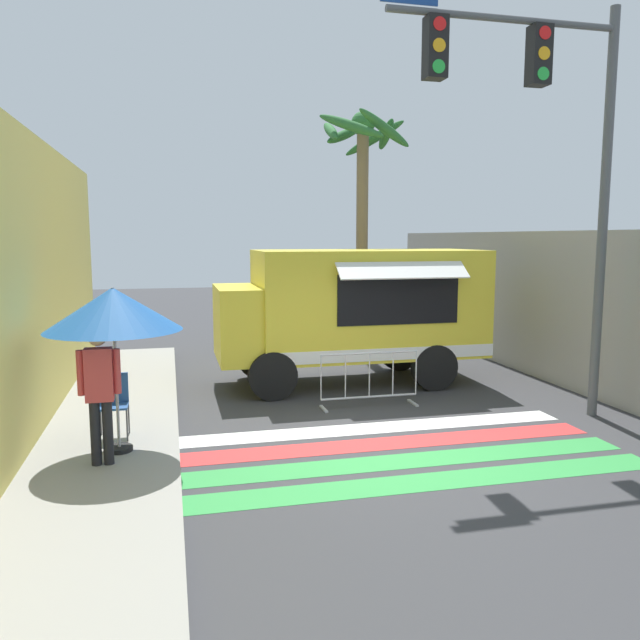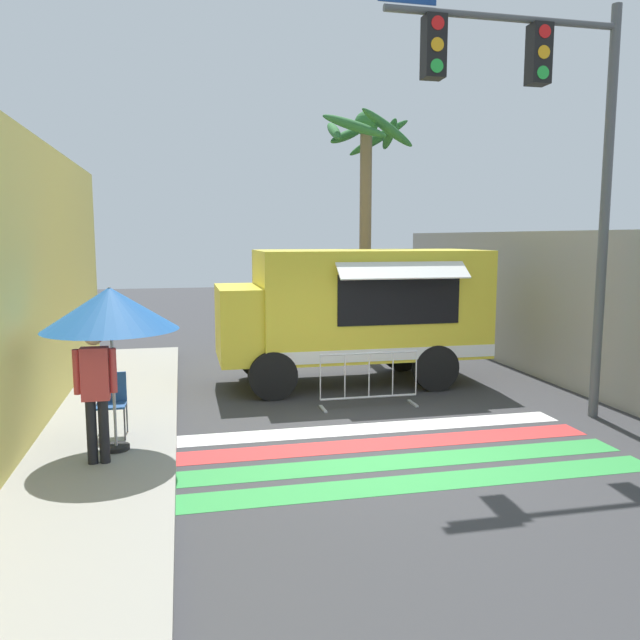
# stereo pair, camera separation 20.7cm
# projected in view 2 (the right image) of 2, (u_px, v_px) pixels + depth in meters

# --- Properties ---
(ground_plane) EXTENTS (60.00, 60.00, 0.00)m
(ground_plane) POSITION_uv_depth(u_px,v_px,m) (382.00, 440.00, 9.48)
(ground_plane) COLOR #38383A
(sidewalk_left) EXTENTS (4.40, 16.00, 0.16)m
(sidewalk_left) POSITION_uv_depth(u_px,v_px,m) (8.00, 461.00, 8.34)
(sidewalk_left) COLOR #99968E
(sidewalk_left) RESTS_ON ground_plane
(building_left_facade) EXTENTS (0.25, 16.00, 4.60)m
(building_left_facade) POSITION_uv_depth(u_px,v_px,m) (5.00, 296.00, 8.07)
(building_left_facade) COLOR #E5D166
(building_left_facade) RESTS_ON ground_plane
(concrete_wall_right) EXTENTS (0.20, 16.00, 3.19)m
(concrete_wall_right) POSITION_uv_depth(u_px,v_px,m) (553.00, 307.00, 13.19)
(concrete_wall_right) COLOR #A39E93
(concrete_wall_right) RESTS_ON ground_plane
(crosswalk_painted) EXTENTS (6.40, 2.84, 0.01)m
(crosswalk_painted) POSITION_uv_depth(u_px,v_px,m) (395.00, 452.00, 8.92)
(crosswalk_painted) COLOR green
(crosswalk_painted) RESTS_ON ground_plane
(food_truck) EXTENTS (5.46, 2.59, 2.79)m
(food_truck) POSITION_uv_depth(u_px,v_px,m) (350.00, 308.00, 12.91)
(food_truck) COLOR yellow
(food_truck) RESTS_ON ground_plane
(traffic_signal_pole) EXTENTS (4.04, 0.29, 6.73)m
(traffic_signal_pole) POSITION_uv_depth(u_px,v_px,m) (542.00, 124.00, 9.80)
(traffic_signal_pole) COLOR #515456
(traffic_signal_pole) RESTS_ON ground_plane
(patio_umbrella) EXTENTS (1.79, 1.79, 2.24)m
(patio_umbrella) POSITION_uv_depth(u_px,v_px,m) (110.00, 309.00, 8.30)
(patio_umbrella) COLOR black
(patio_umbrella) RESTS_ON sidewalk_left
(folding_chair) EXTENTS (0.42, 0.42, 0.92)m
(folding_chair) POSITION_uv_depth(u_px,v_px,m) (111.00, 398.00, 9.12)
(folding_chair) COLOR #4C4C51
(folding_chair) RESTS_ON sidewalk_left
(vendor_person) EXTENTS (0.53, 0.24, 1.78)m
(vendor_person) POSITION_uv_depth(u_px,v_px,m) (96.00, 386.00, 7.92)
(vendor_person) COLOR black
(vendor_person) RESTS_ON sidewalk_left
(barricade_front) EXTENTS (1.83, 0.44, 1.01)m
(barricade_front) POSITION_uv_depth(u_px,v_px,m) (369.00, 380.00, 11.24)
(barricade_front) COLOR #B7BABF
(barricade_front) RESTS_ON ground_plane
(palm_tree) EXTENTS (2.55, 2.61, 6.16)m
(palm_tree) POSITION_uv_depth(u_px,v_px,m) (365.00, 177.00, 15.64)
(palm_tree) COLOR #7A664C
(palm_tree) RESTS_ON ground_plane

